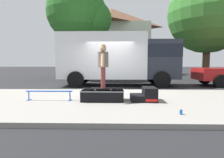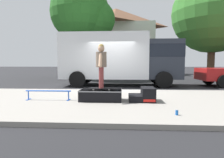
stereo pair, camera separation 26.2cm
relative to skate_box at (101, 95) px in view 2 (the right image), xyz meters
name	(u,v)px [view 2 (the right image)]	position (x,y,z in m)	size (l,w,h in m)	color
ground_plane	(110,90)	(0.09, 3.13, -0.31)	(140.00, 140.00, 0.00)	black
sidewalk_slab	(104,101)	(0.09, 0.13, -0.25)	(50.00, 5.00, 0.12)	gray
skate_box	(101,95)	(0.00, 0.00, 0.00)	(1.36, 0.76, 0.35)	black
kicker_ramp	(144,95)	(1.39, 0.00, -0.01)	(0.82, 0.74, 0.44)	black
grind_rail	(48,93)	(-1.75, -0.02, 0.05)	(1.52, 0.28, 0.32)	blue
skateboard	(101,88)	(0.02, -0.06, 0.22)	(0.79, 0.23, 0.07)	black
skater_kid	(101,62)	(0.02, -0.06, 1.06)	(0.34, 0.72, 1.40)	brown
soda_can	(177,112)	(1.98, -1.65, -0.13)	(0.07, 0.07, 0.13)	#1959B2
box_truck	(121,57)	(0.58, 5.33, 1.39)	(6.91, 2.63, 3.05)	white
street_tree_main	(218,15)	(8.21, 9.81, 4.88)	(7.01, 6.38, 8.56)	brown
street_tree_neighbour	(83,14)	(-2.63, 9.91, 5.12)	(5.37, 4.89, 8.03)	brown
house_behind	(116,41)	(-0.28, 18.78, 3.93)	(9.54, 8.23, 8.40)	silver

